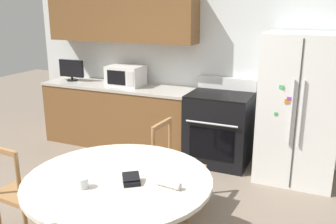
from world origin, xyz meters
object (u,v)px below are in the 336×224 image
object	(u,v)px
refrigerator	(300,108)
oven_range	(219,128)
countertop_tv	(71,69)
candle_glass	(83,183)
microwave	(126,76)
wallet	(131,180)
dining_chair_left	(23,192)
dining_chair_far	(176,169)

from	to	relation	value
refrigerator	oven_range	world-z (taller)	refrigerator
oven_range	countertop_tv	size ratio (longest dim) A/B	2.67
countertop_tv	candle_glass	world-z (taller)	countertop_tv
countertop_tv	candle_glass	bearing A→B (deg)	-51.19
microwave	wallet	xyz separation A→B (m)	(1.42, -2.39, -0.24)
dining_chair_left	wallet	distance (m)	1.17
dining_chair_left	refrigerator	bearing A→B (deg)	52.45
microwave	wallet	size ratio (longest dim) A/B	2.79
dining_chair_far	dining_chair_left	world-z (taller)	same
countertop_tv	dining_chair_far	xyz separation A→B (m)	(2.26, -1.34, -0.64)
microwave	dining_chair_left	bearing A→B (deg)	-82.50
oven_range	dining_chair_left	xyz separation A→B (m)	(-1.09, -2.29, -0.03)
dining_chair_left	wallet	size ratio (longest dim) A/B	5.21
oven_range	dining_chair_far	bearing A→B (deg)	-92.18
oven_range	microwave	xyz separation A→B (m)	(-1.40, 0.06, 0.57)
candle_glass	wallet	distance (m)	0.34
refrigerator	oven_range	size ratio (longest dim) A/B	1.58
countertop_tv	dining_chair_left	world-z (taller)	countertop_tv
refrigerator	countertop_tv	xyz separation A→B (m)	(-3.26, 0.08, 0.22)
oven_range	dining_chair_far	xyz separation A→B (m)	(-0.05, -1.32, -0.03)
refrigerator	microwave	distance (m)	2.36
refrigerator	microwave	xyz separation A→B (m)	(-2.35, 0.12, 0.18)
microwave	countertop_tv	distance (m)	0.91
dining_chair_far	microwave	bearing A→B (deg)	-131.81
refrigerator	candle_glass	size ratio (longest dim) A/B	20.57
oven_range	wallet	xyz separation A→B (m)	(0.02, -2.33, 0.33)
oven_range	dining_chair_far	size ratio (longest dim) A/B	1.20
microwave	wallet	distance (m)	2.79
dining_chair_far	dining_chair_left	distance (m)	1.42
refrigerator	dining_chair_left	world-z (taller)	refrigerator
microwave	candle_glass	distance (m)	2.84
refrigerator	countertop_tv	distance (m)	3.27
oven_range	dining_chair_left	world-z (taller)	oven_range
dining_chair_far	countertop_tv	bearing A→B (deg)	-116.95
dining_chair_far	dining_chair_left	size ratio (longest dim) A/B	1.00
refrigerator	wallet	size ratio (longest dim) A/B	9.86
countertop_tv	wallet	xyz separation A→B (m)	(2.33, -2.35, -0.28)
oven_range	wallet	distance (m)	2.35
countertop_tv	dining_chair_far	distance (m)	2.70
refrigerator	dining_chair_left	distance (m)	3.05
refrigerator	candle_glass	bearing A→B (deg)	-116.17
dining_chair_left	dining_chair_far	bearing A→B (deg)	48.03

